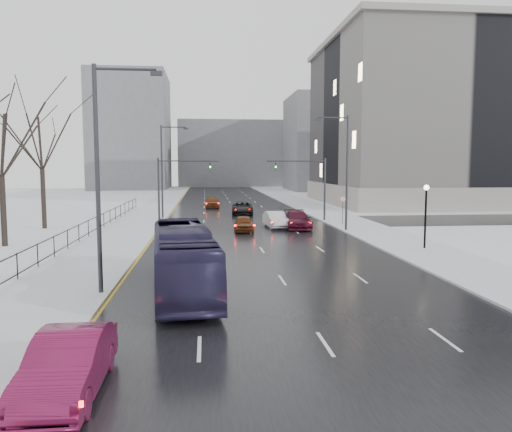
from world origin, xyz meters
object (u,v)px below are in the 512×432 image
object	(u,v)px
mast_signal_left	(169,182)
mast_signal_right	(315,182)
tree_park_d	(5,248)
streetlight_l_far	(164,167)
lamppost_r_mid	(426,207)
sedan_center_far	(212,202)
sedan_right_near	(275,220)
streetlight_l_near	(103,168)
no_uturn_sign	(343,202)
streetlight_r_mid	(344,167)
sedan_center_near	(244,224)
sedan_left_near	(68,364)
sedan_right_cross	(242,208)
sedan_right_far	(297,220)
tree_park_e	(45,230)
bus	(183,259)

from	to	relation	value
mast_signal_left	mast_signal_right	bearing A→B (deg)	0.00
tree_park_d	streetlight_l_far	distance (m)	21.17
lamppost_r_mid	sedan_center_far	world-z (taller)	lamppost_r_mid
sedan_right_near	sedan_center_far	xyz separation A→B (m)	(-5.48, 22.64, 0.02)
streetlight_l_near	tree_park_d	bearing A→B (deg)	124.53
no_uturn_sign	streetlight_l_near	bearing A→B (deg)	-125.89
streetlight_r_mid	sedan_center_near	bearing A→B (deg)	175.36
mast_signal_left	sedan_left_near	distance (m)	37.93
streetlight_r_mid	sedan_right_cross	xyz separation A→B (m)	(-7.67, 15.96, -4.85)
sedan_center_near	mast_signal_right	bearing A→B (deg)	44.73
no_uturn_sign	sedan_center_near	xyz separation A→B (m)	(-9.70, -3.30, -1.57)
lamppost_r_mid	sedan_right_far	distance (m)	14.00
tree_park_e	bus	size ratio (longest dim) A/B	1.26
streetlight_l_near	no_uturn_sign	bearing A→B (deg)	54.11
mast_signal_right	sedan_center_far	xyz separation A→B (m)	(-10.22, 17.58, -3.29)
streetlight_r_mid	sedan_right_far	distance (m)	6.43
streetlight_l_near	bus	size ratio (longest dim) A/B	0.94
sedan_right_cross	streetlight_r_mid	bearing A→B (deg)	-60.83
tree_park_d	streetlight_l_near	distance (m)	17.90
mast_signal_left	sedan_center_near	world-z (taller)	mast_signal_left
streetlight_l_near	no_uturn_sign	xyz separation A→B (m)	(17.37, 24.00, -3.32)
sedan_center_near	sedan_right_far	distance (m)	5.22
tree_park_e	sedan_center_near	bearing A→B (deg)	-10.55
tree_park_e	sedan_right_far	world-z (taller)	tree_park_e
mast_signal_left	bus	world-z (taller)	mast_signal_left
sedan_right_far	sedan_center_far	xyz separation A→B (m)	(-7.39, 23.36, -0.01)
sedan_left_near	tree_park_e	bearing A→B (deg)	108.06
sedan_center_far	tree_park_e	bearing A→B (deg)	-125.56
bus	sedan_right_near	world-z (taller)	bus
mast_signal_right	no_uturn_sign	xyz separation A→B (m)	(1.87, -4.00, -1.81)
sedan_right_cross	sedan_right_near	bearing A→B (deg)	-77.35
streetlight_l_far	no_uturn_sign	distance (m)	19.41
no_uturn_sign	tree_park_e	bearing A→B (deg)	180.00
tree_park_d	mast_signal_right	world-z (taller)	mast_signal_right
streetlight_l_far	sedan_right_near	distance (m)	14.87
mast_signal_left	bus	bearing A→B (deg)	-84.81
streetlight_l_far	sedan_center_far	xyz separation A→B (m)	(5.28, 13.57, -4.80)
sedan_right_near	mast_signal_right	bearing A→B (deg)	41.73
streetlight_l_far	sedan_right_far	distance (m)	16.71
streetlight_l_far	bus	world-z (taller)	streetlight_l_far
streetlight_r_mid	streetlight_l_near	xyz separation A→B (m)	(-16.33, -20.00, 0.00)
tree_park_e	sedan_center_near	world-z (taller)	tree_park_e
streetlight_l_far	lamppost_r_mid	world-z (taller)	streetlight_l_far
tree_park_d	sedan_left_near	distance (m)	26.06
streetlight_l_near	sedan_right_cross	bearing A→B (deg)	76.45
sedan_right_near	sedan_center_far	bearing A→B (deg)	98.43
sedan_left_near	sedan_right_cross	xyz separation A→B (m)	(7.70, 45.75, -0.04)
lamppost_r_mid	sedan_right_far	bearing A→B (deg)	118.02
streetlight_l_far	sedan_right_far	bearing A→B (deg)	-37.68
lamppost_r_mid	sedan_right_cross	size ratio (longest dim) A/B	0.81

